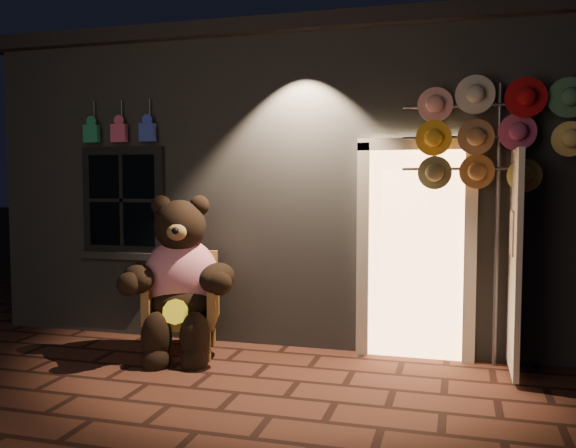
% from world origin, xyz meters
% --- Properties ---
extents(ground, '(60.00, 60.00, 0.00)m').
position_xyz_m(ground, '(0.00, 0.00, 0.00)').
color(ground, '#4C271D').
rests_on(ground, ground).
extents(shop_building, '(7.30, 5.95, 3.51)m').
position_xyz_m(shop_building, '(0.00, 3.99, 1.74)').
color(shop_building, slate).
rests_on(shop_building, ground).
extents(wicker_armchair, '(0.85, 0.82, 1.03)m').
position_xyz_m(wicker_armchair, '(-0.96, 0.99, 0.51)').
color(wicker_armchair, olive).
rests_on(wicker_armchair, ground).
extents(teddy_bear, '(1.18, 1.08, 1.70)m').
position_xyz_m(teddy_bear, '(-0.93, 0.86, 0.77)').
color(teddy_bear, '#D41641').
rests_on(teddy_bear, ground).
extents(hat_rack, '(1.64, 0.22, 2.70)m').
position_xyz_m(hat_rack, '(2.04, 1.28, 2.18)').
color(hat_rack, '#59595E').
rests_on(hat_rack, ground).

